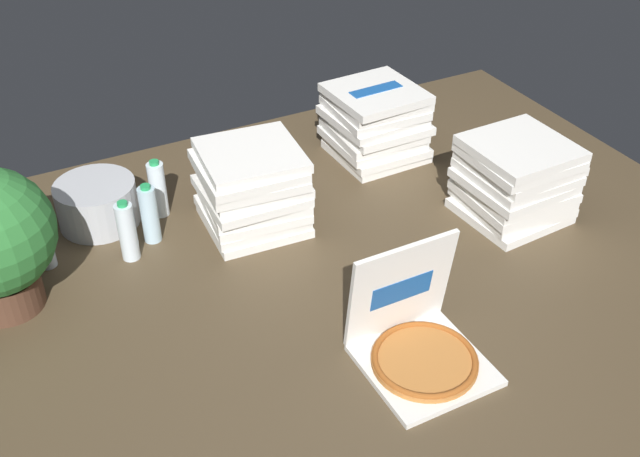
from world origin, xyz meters
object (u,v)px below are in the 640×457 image
(pizza_stack_right_mid, at_px, (375,123))
(water_bottle_1, at_px, (127,231))
(water_bottle_3, at_px, (42,239))
(water_bottle_4, at_px, (17,219))
(pizza_stack_right_far, at_px, (252,189))
(pizza_stack_left_far, at_px, (515,179))
(open_pizza_box, at_px, (418,344))
(water_bottle_0, at_px, (158,189))
(ice_bucket, at_px, (97,203))
(water_bottle_2, at_px, (150,214))

(pizza_stack_right_mid, relative_size, water_bottle_1, 1.62)
(water_bottle_3, height_order, water_bottle_4, same)
(pizza_stack_right_far, height_order, pizza_stack_right_mid, pizza_stack_right_mid)
(pizza_stack_left_far, relative_size, water_bottle_4, 1.62)
(pizza_stack_right_mid, bearing_deg, water_bottle_3, -174.66)
(open_pizza_box, relative_size, pizza_stack_right_far, 0.92)
(pizza_stack_right_mid, height_order, pizza_stack_left_far, pizza_stack_right_mid)
(pizza_stack_left_far, bearing_deg, water_bottle_0, 152.52)
(pizza_stack_right_mid, distance_m, ice_bucket, 1.24)
(pizza_stack_right_far, bearing_deg, ice_bucket, 151.47)
(open_pizza_box, bearing_deg, water_bottle_4, 129.52)
(pizza_stack_right_mid, xyz_separation_m, pizza_stack_left_far, (0.25, -0.66, -0.00))
(water_bottle_1, distance_m, water_bottle_2, 0.13)
(pizza_stack_left_far, bearing_deg, pizza_stack_right_far, 156.30)
(pizza_stack_right_far, relative_size, water_bottle_4, 1.70)
(pizza_stack_right_far, distance_m, water_bottle_0, 0.39)
(open_pizza_box, distance_m, water_bottle_3, 1.40)
(open_pizza_box, relative_size, water_bottle_2, 1.56)
(open_pizza_box, xyz_separation_m, pizza_stack_right_mid, (0.54, 1.17, 0.09))
(open_pizza_box, height_order, water_bottle_3, open_pizza_box)
(open_pizza_box, height_order, pizza_stack_left_far, open_pizza_box)
(open_pizza_box, height_order, water_bottle_0, open_pizza_box)
(pizza_stack_right_far, xyz_separation_m, pizza_stack_right_mid, (0.70, 0.25, 0.00))
(open_pizza_box, bearing_deg, water_bottle_0, 111.86)
(pizza_stack_left_far, bearing_deg, water_bottle_3, 163.16)
(open_pizza_box, distance_m, water_bottle_4, 1.57)
(water_bottle_0, bearing_deg, water_bottle_1, -129.93)
(pizza_stack_right_mid, distance_m, water_bottle_3, 1.49)
(pizza_stack_right_far, bearing_deg, water_bottle_0, 142.34)
(water_bottle_1, bearing_deg, ice_bucket, 99.05)
(open_pizza_box, height_order, water_bottle_2, open_pizza_box)
(water_bottle_0, relative_size, water_bottle_1, 1.00)
(water_bottle_2, bearing_deg, water_bottle_4, 155.95)
(pizza_stack_right_mid, xyz_separation_m, water_bottle_2, (-1.09, -0.16, -0.04))
(pizza_stack_left_far, distance_m, water_bottle_4, 1.91)
(water_bottle_1, distance_m, water_bottle_4, 0.44)
(open_pizza_box, xyz_separation_m, pizza_stack_right_far, (-0.16, 0.93, 0.09))
(water_bottle_4, bearing_deg, pizza_stack_left_far, -21.36)
(water_bottle_1, bearing_deg, water_bottle_3, 161.57)
(water_bottle_2, bearing_deg, pizza_stack_right_far, -11.88)
(pizza_stack_right_mid, relative_size, water_bottle_0, 1.62)
(pizza_stack_right_mid, bearing_deg, pizza_stack_left_far, -69.57)
(open_pizza_box, relative_size, water_bottle_1, 1.56)
(pizza_stack_left_far, height_order, water_bottle_1, pizza_stack_left_far)
(open_pizza_box, distance_m, ice_bucket, 1.40)
(pizza_stack_right_far, bearing_deg, open_pizza_box, -80.13)
(pizza_stack_right_far, xyz_separation_m, water_bottle_3, (-0.78, 0.11, -0.04))
(water_bottle_2, bearing_deg, water_bottle_3, 176.28)
(pizza_stack_left_far, distance_m, water_bottle_2, 1.42)
(open_pizza_box, height_order, water_bottle_1, open_pizza_box)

